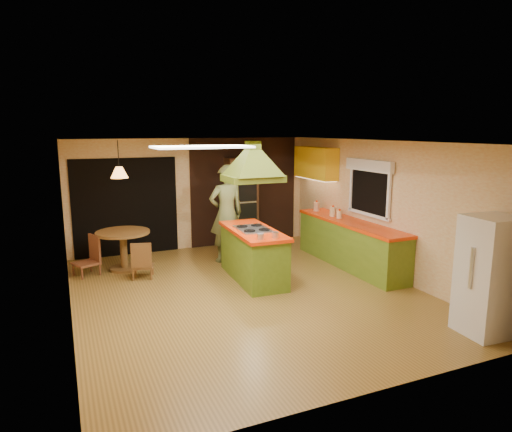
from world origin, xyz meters
name	(u,v)px	position (x,y,z in m)	size (l,w,h in m)	color
ground	(248,292)	(0.00, 0.00, 0.00)	(6.50, 6.50, 0.00)	olive
room_walls	(247,220)	(0.00, 0.00, 1.25)	(5.50, 6.50, 6.50)	beige
ceiling_plane	(247,142)	(0.00, 0.00, 2.50)	(6.50, 6.50, 0.00)	silver
brick_panel	(244,191)	(1.25, 3.23, 1.25)	(2.64, 0.03, 2.50)	#381E14
nook_opening	(126,207)	(-1.50, 3.23, 1.05)	(2.20, 0.03, 2.10)	black
right_counter	(350,243)	(2.45, 0.60, 0.46)	(0.62, 3.05, 0.92)	olive
upper_cabinets	(316,163)	(2.57, 2.20, 1.95)	(0.34, 1.40, 0.70)	yellow
window_right	(369,178)	(2.70, 0.40, 1.77)	(0.12, 1.35, 1.06)	black
fluor_panel	(202,147)	(-1.10, -1.20, 2.48)	(1.20, 0.60, 0.03)	white
kitchen_island	(253,254)	(0.36, 0.61, 0.47)	(0.84, 1.90, 0.95)	olive
range_hood	(253,155)	(0.36, 0.61, 2.25)	(0.98, 0.71, 0.79)	#576A1A
man	(226,214)	(0.31, 1.90, 1.00)	(0.73, 0.48, 2.01)	#575F32
refrigerator	(490,276)	(2.36, -2.68, 0.80)	(0.66, 0.62, 1.60)	silver
wall_oven	(241,203)	(1.05, 2.95, 1.03)	(0.71, 0.64, 2.05)	#432715
dining_table	(123,243)	(-1.72, 2.14, 0.54)	(1.02, 1.02, 0.77)	brown
chair_left	(86,256)	(-2.42, 2.04, 0.37)	(0.41, 0.41, 0.75)	brown
chair_near	(143,259)	(-1.47, 1.49, 0.35)	(0.38, 0.38, 0.70)	brown
pendant_lamp	(119,172)	(-1.72, 2.14, 1.90)	(0.33, 0.33, 0.21)	#FF9E3F
canister_large	(317,207)	(2.40, 1.83, 1.02)	(0.13, 0.13, 0.20)	beige
canister_medium	(333,212)	(2.40, 1.16, 1.01)	(0.14, 0.14, 0.19)	beige
canister_small	(339,214)	(2.40, 0.93, 1.00)	(0.11, 0.11, 0.15)	beige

